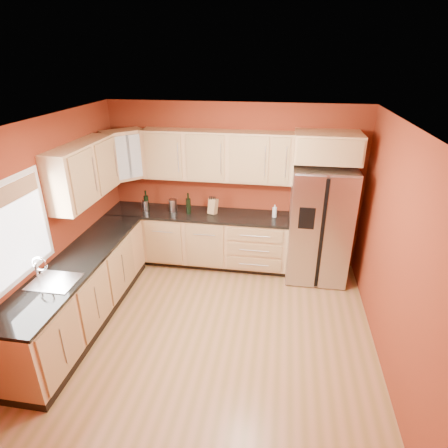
{
  "coord_description": "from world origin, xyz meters",
  "views": [
    {
      "loc": [
        0.74,
        -3.68,
        3.25
      ],
      "look_at": [
        0.01,
        0.9,
        1.12
      ],
      "focal_mm": 30.0,
      "sensor_mm": 36.0,
      "label": 1
    }
  ],
  "objects_px": {
    "refrigerator": "(319,224)",
    "knife_block": "(213,206)",
    "canister_left": "(145,206)",
    "wine_bottle_a": "(146,201)",
    "soap_dispenser": "(275,211)"
  },
  "relations": [
    {
      "from": "refrigerator",
      "to": "canister_left",
      "type": "xyz_separation_m",
      "value": [
        -2.75,
        0.03,
        0.12
      ]
    },
    {
      "from": "canister_left",
      "to": "wine_bottle_a",
      "type": "distance_m",
      "value": 0.09
    },
    {
      "from": "refrigerator",
      "to": "canister_left",
      "type": "height_order",
      "value": "refrigerator"
    },
    {
      "from": "knife_block",
      "to": "soap_dispenser",
      "type": "height_order",
      "value": "knife_block"
    },
    {
      "from": "refrigerator",
      "to": "knife_block",
      "type": "relative_size",
      "value": 7.38
    },
    {
      "from": "wine_bottle_a",
      "to": "canister_left",
      "type": "bearing_deg",
      "value": -156.69
    },
    {
      "from": "knife_block",
      "to": "wine_bottle_a",
      "type": "bearing_deg",
      "value": -156.86
    },
    {
      "from": "refrigerator",
      "to": "knife_block",
      "type": "bearing_deg",
      "value": 176.81
    },
    {
      "from": "canister_left",
      "to": "soap_dispenser",
      "type": "relative_size",
      "value": 0.86
    },
    {
      "from": "wine_bottle_a",
      "to": "soap_dispenser",
      "type": "bearing_deg",
      "value": 1.65
    },
    {
      "from": "canister_left",
      "to": "wine_bottle_a",
      "type": "bearing_deg",
      "value": 23.31
    },
    {
      "from": "wine_bottle_a",
      "to": "soap_dispenser",
      "type": "distance_m",
      "value": 2.05
    },
    {
      "from": "refrigerator",
      "to": "wine_bottle_a",
      "type": "xyz_separation_m",
      "value": [
        -2.73,
        0.04,
        0.2
      ]
    },
    {
      "from": "refrigerator",
      "to": "knife_block",
      "type": "height_order",
      "value": "refrigerator"
    },
    {
      "from": "wine_bottle_a",
      "to": "soap_dispenser",
      "type": "relative_size",
      "value": 1.71
    }
  ]
}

